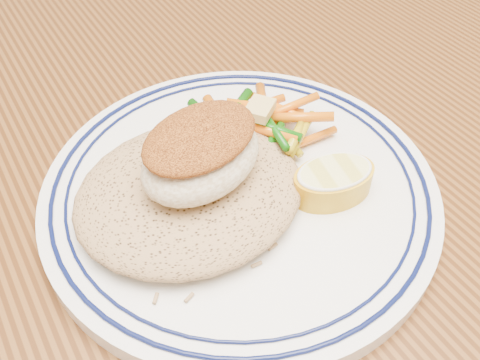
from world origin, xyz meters
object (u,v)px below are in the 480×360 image
Objects in this scene: vegetable_pile at (263,126)px; lemon_wedge at (333,181)px; plate at (240,190)px; fish_fillet at (201,153)px; dining_table at (267,268)px; rice_pilaf at (189,188)px.

lemon_wedge is at bearing -82.19° from vegetable_pile.
fish_fillet reaches higher than plate.
fish_fillet is 0.09m from lemon_wedge.
dining_table is 15.13× the size of fish_fillet.
vegetable_pile reaches higher than lemon_wedge.
vegetable_pile is 0.07m from lemon_wedge.
plate is 0.06m from fish_fillet.
dining_table is 23.84× the size of lemon_wedge.
rice_pilaf is 1.54× the size of vegetable_pile.
fish_fillet is at bearing -20.25° from rice_pilaf.
vegetable_pile is 1.60× the size of lemon_wedge.
dining_table is at bearing -112.78° from vegetable_pile.
dining_table is 14.87× the size of vegetable_pile.
fish_fillet is 0.98× the size of vegetable_pile.
dining_table is 9.68× the size of rice_pilaf.
lemon_wedge is at bearing -26.53° from fish_fillet.
plate is at bearing 141.46° from lemon_wedge.
fish_fillet is at bearing -154.32° from vegetable_pile.
rice_pilaf reaches higher than plate.
plate is 2.79× the size of fish_fillet.
dining_table is 0.13m from vegetable_pile.
fish_fillet reaches higher than lemon_wedge.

